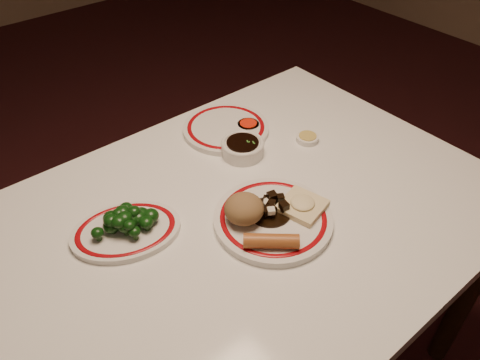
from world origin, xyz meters
The scene contains 12 objects.
dining_table centered at (0.00, 0.00, 0.66)m, with size 1.20×0.90×0.75m.
main_plate centered at (0.01, -0.07, 0.76)m, with size 0.28×0.28×0.02m.
rice_mound centered at (-0.05, -0.03, 0.80)m, with size 0.09×0.09×0.06m, color olive.
spring_roll centered at (-0.06, -0.13, 0.78)m, with size 0.03×0.03×0.12m, color #A55A28.
fried_wonton centered at (0.08, -0.09, 0.78)m, with size 0.12×0.12×0.03m.
stirfry_heap centered at (0.01, -0.05, 0.78)m, with size 0.10×0.10×0.03m.
broccoli_plate centered at (-0.27, 0.12, 0.76)m, with size 0.30×0.28×0.02m.
broccoli_pile centered at (-0.27, 0.12, 0.79)m, with size 0.15×0.10×0.05m.
soy_bowl centered at (0.12, 0.18, 0.77)m, with size 0.11×0.11×0.04m.
sweet_sour_dish centered at (0.21, 0.26, 0.76)m, with size 0.06×0.06×0.02m.
mustard_dish centered at (0.30, 0.11, 0.76)m, with size 0.06×0.06×0.02m.
far_plate centered at (0.15, 0.29, 0.76)m, with size 0.31×0.31×0.02m.
Camera 1 is at (-0.54, -0.61, 1.53)m, focal length 35.00 mm.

